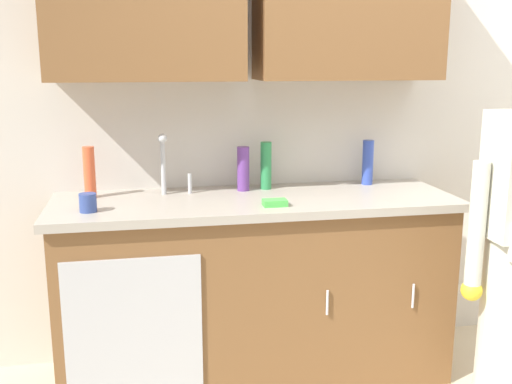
{
  "coord_description": "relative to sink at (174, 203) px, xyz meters",
  "views": [
    {
      "loc": [
        -1.07,
        -2.1,
        1.6
      ],
      "look_at": [
        -0.57,
        0.55,
        1.0
      ],
      "focal_mm": 41.86,
      "sensor_mm": 36.0,
      "label": 1
    }
  ],
  "objects": [
    {
      "name": "sink",
      "position": [
        0.0,
        0.0,
        0.0
      ],
      "size": [
        0.5,
        0.36,
        0.35
      ],
      "color": "#B7BABF",
      "rests_on": "counter_cabinet"
    },
    {
      "name": "bottle_dish_liquid",
      "position": [
        1.05,
        0.19,
        0.13
      ],
      "size": [
        0.06,
        0.06,
        0.24
      ],
      "primitive_type": "cylinder",
      "color": "#334CB2",
      "rests_on": "countertop"
    },
    {
      "name": "counter_cabinet",
      "position": [
        0.39,
        -0.01,
        -0.48
      ],
      "size": [
        1.9,
        0.62,
        0.9
      ],
      "color": "brown",
      "rests_on": "ground"
    },
    {
      "name": "countertop",
      "position": [
        0.4,
        -0.01,
        -0.01
      ],
      "size": [
        1.96,
        0.66,
        0.04
      ],
      "primitive_type": "cube",
      "color": "#A8A093",
      "rests_on": "counter_cabinet"
    },
    {
      "name": "bottle_water_short",
      "position": [
        0.49,
        0.17,
        0.14
      ],
      "size": [
        0.06,
        0.06,
        0.25
      ],
      "primitive_type": "cylinder",
      "color": "#2D8C4C",
      "rests_on": "countertop"
    },
    {
      "name": "bottle_water_tall",
      "position": [
        0.37,
        0.16,
        0.13
      ],
      "size": [
        0.06,
        0.06,
        0.23
      ],
      "primitive_type": "cylinder",
      "color": "#66388C",
      "rests_on": "countertop"
    },
    {
      "name": "bottle_cleaner_spray",
      "position": [
        -0.39,
        0.14,
        0.14
      ],
      "size": [
        0.06,
        0.06,
        0.25
      ],
      "primitive_type": "cylinder",
      "color": "#E05933",
      "rests_on": "countertop"
    },
    {
      "name": "cup_by_sink",
      "position": [
        -0.38,
        -0.15,
        0.06
      ],
      "size": [
        0.08,
        0.08,
        0.08
      ],
      "primitive_type": "cylinder",
      "color": "#33478C",
      "rests_on": "countertop"
    },
    {
      "name": "sponge",
      "position": [
        0.45,
        -0.2,
        0.03
      ],
      "size": [
        0.11,
        0.07,
        0.03
      ],
      "primitive_type": "cube",
      "color": "#4CBF4C",
      "rests_on": "countertop"
    },
    {
      "name": "kitchen_wall_with_uppers",
      "position": [
        0.81,
        0.29,
        0.55
      ],
      "size": [
        4.8,
        0.44,
        2.7
      ],
      "color": "beige",
      "rests_on": "ground"
    }
  ]
}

